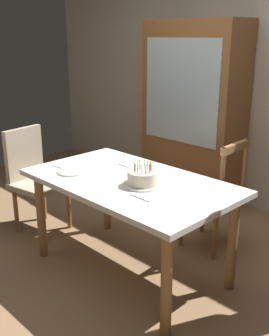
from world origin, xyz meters
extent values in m
plane|color=#93704C|center=(0.00, 0.00, 0.00)|extent=(6.40, 6.40, 0.00)
cube|color=beige|center=(0.00, 1.85, 1.30)|extent=(6.40, 0.10, 2.60)
cube|color=white|center=(0.00, 0.00, 0.73)|extent=(1.55, 0.90, 0.04)
cylinder|color=#9E7042|center=(-0.67, -0.35, 0.36)|extent=(0.07, 0.07, 0.71)
cylinder|color=#9E7042|center=(0.67, -0.35, 0.36)|extent=(0.07, 0.07, 0.71)
cylinder|color=#9E7042|center=(-0.67, 0.35, 0.36)|extent=(0.07, 0.07, 0.71)
cylinder|color=#9E7042|center=(0.67, 0.35, 0.36)|extent=(0.07, 0.07, 0.71)
cylinder|color=silver|center=(0.15, -0.02, 0.76)|extent=(0.28, 0.28, 0.01)
cylinder|color=beige|center=(0.15, -0.02, 0.81)|extent=(0.21, 0.21, 0.09)
cylinder|color=#4C7FE5|center=(0.21, -0.01, 0.88)|extent=(0.01, 0.01, 0.05)
sphere|color=#FFC64C|center=(0.21, -0.01, 0.92)|extent=(0.01, 0.01, 0.01)
cylinder|color=#E54C4C|center=(0.20, 0.01, 0.88)|extent=(0.01, 0.01, 0.05)
sphere|color=#FFC64C|center=(0.20, 0.01, 0.92)|extent=(0.01, 0.01, 0.01)
cylinder|color=#D872CC|center=(0.19, 0.02, 0.88)|extent=(0.01, 0.01, 0.05)
sphere|color=#FFC64C|center=(0.19, 0.02, 0.92)|extent=(0.01, 0.01, 0.01)
cylinder|color=#E54C4C|center=(0.17, 0.04, 0.88)|extent=(0.01, 0.01, 0.05)
sphere|color=#FFC64C|center=(0.17, 0.04, 0.92)|extent=(0.01, 0.01, 0.01)
cylinder|color=#4C7FE5|center=(0.14, 0.04, 0.88)|extent=(0.01, 0.01, 0.05)
sphere|color=#FFC64C|center=(0.14, 0.04, 0.92)|extent=(0.01, 0.01, 0.01)
cylinder|color=#66CC72|center=(0.12, 0.03, 0.88)|extent=(0.01, 0.01, 0.05)
sphere|color=#FFC64C|center=(0.12, 0.03, 0.92)|extent=(0.01, 0.01, 0.01)
cylinder|color=#66CC72|center=(0.10, 0.01, 0.88)|extent=(0.01, 0.01, 0.05)
sphere|color=#FFC64C|center=(0.10, 0.01, 0.92)|extent=(0.01, 0.01, 0.01)
cylinder|color=#66CC72|center=(0.09, -0.01, 0.88)|extent=(0.01, 0.01, 0.05)
sphere|color=#FFC64C|center=(0.09, -0.01, 0.92)|extent=(0.01, 0.01, 0.01)
cylinder|color=#F2994C|center=(0.10, -0.04, 0.88)|extent=(0.01, 0.01, 0.05)
sphere|color=#FFC64C|center=(0.10, -0.04, 0.92)|extent=(0.01, 0.01, 0.01)
cylinder|color=#4C7FE5|center=(0.11, -0.06, 0.88)|extent=(0.01, 0.01, 0.05)
sphere|color=#FFC64C|center=(0.11, -0.06, 0.92)|extent=(0.01, 0.01, 0.01)
cylinder|color=#E54C4C|center=(0.13, -0.08, 0.88)|extent=(0.01, 0.01, 0.05)
sphere|color=#FFC64C|center=(0.13, -0.08, 0.92)|extent=(0.01, 0.01, 0.01)
cylinder|color=#D872CC|center=(0.16, -0.08, 0.88)|extent=(0.01, 0.01, 0.05)
sphere|color=#FFC64C|center=(0.16, -0.08, 0.92)|extent=(0.01, 0.01, 0.01)
cylinder|color=#D872CC|center=(0.18, -0.07, 0.88)|extent=(0.01, 0.01, 0.05)
sphere|color=#FFC64C|center=(0.18, -0.07, 0.92)|extent=(0.01, 0.01, 0.01)
cylinder|color=#D872CC|center=(0.20, -0.04, 0.88)|extent=(0.01, 0.01, 0.05)
sphere|color=#FFC64C|center=(0.20, -0.04, 0.92)|extent=(0.01, 0.01, 0.01)
cylinder|color=silver|center=(-0.43, -0.20, 0.76)|extent=(0.22, 0.22, 0.01)
cylinder|color=silver|center=(-0.08, 0.20, 0.76)|extent=(0.22, 0.22, 0.01)
cube|color=silver|center=(-0.59, -0.20, 0.75)|extent=(0.18, 0.03, 0.01)
cube|color=silver|center=(-0.24, 0.19, 0.75)|extent=(0.18, 0.02, 0.01)
cube|color=silver|center=(0.30, -0.20, 0.75)|extent=(0.18, 0.02, 0.01)
cube|color=#9E7042|center=(0.18, 0.77, 0.45)|extent=(0.46, 0.46, 0.05)
cylinder|color=#9E7042|center=(0.00, 0.93, 0.21)|extent=(0.04, 0.04, 0.42)
cylinder|color=#9E7042|center=(0.02, 0.59, 0.21)|extent=(0.04, 0.04, 0.42)
cylinder|color=#9E7042|center=(0.34, 0.95, 0.21)|extent=(0.04, 0.04, 0.42)
cylinder|color=#9E7042|center=(0.36, 0.61, 0.21)|extent=(0.04, 0.04, 0.42)
cylinder|color=#9E7042|center=(0.37, 0.96, 0.70)|extent=(0.04, 0.04, 0.50)
cylinder|color=#9E7042|center=(0.39, 0.60, 0.70)|extent=(0.04, 0.04, 0.50)
cube|color=#9E7042|center=(0.38, 0.78, 0.92)|extent=(0.06, 0.40, 0.06)
cube|color=tan|center=(-1.07, -0.09, 0.45)|extent=(0.51, 0.51, 0.05)
cylinder|color=#9E7042|center=(-0.88, -0.23, 0.21)|extent=(0.04, 0.04, 0.42)
cylinder|color=#9E7042|center=(-0.93, 0.10, 0.21)|extent=(0.04, 0.04, 0.42)
cylinder|color=#9E7042|center=(-1.21, -0.29, 0.21)|extent=(0.04, 0.04, 0.42)
cylinder|color=#9E7042|center=(-1.27, 0.05, 0.21)|extent=(0.04, 0.04, 0.42)
cube|color=tan|center=(-1.27, -0.13, 0.70)|extent=(0.12, 0.40, 0.50)
cube|color=brown|center=(-0.64, 1.56, 0.95)|extent=(1.10, 0.44, 1.90)
cube|color=silver|center=(-0.64, 1.34, 1.20)|extent=(0.94, 0.01, 1.04)
camera|label=1|loc=(2.01, -1.93, 1.76)|focal=43.70mm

